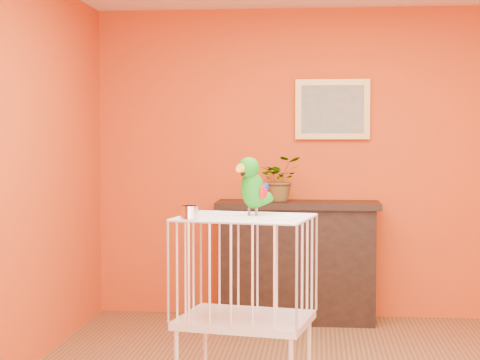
# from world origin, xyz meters

# --- Properties ---
(room_shell) EXTENTS (4.50, 4.50, 4.50)m
(room_shell) POSITION_xyz_m (0.00, 0.00, 1.58)
(room_shell) COLOR #C64112
(room_shell) RESTS_ON ground
(console_cabinet) EXTENTS (1.33, 0.48, 0.99)m
(console_cabinet) POSITION_xyz_m (-0.28, 2.02, 0.50)
(console_cabinet) COLOR black
(console_cabinet) RESTS_ON ground
(potted_plant) EXTENTS (0.44, 0.46, 0.29)m
(potted_plant) POSITION_xyz_m (-0.43, 2.01, 1.13)
(potted_plant) COLOR #26722D
(potted_plant) RESTS_ON console_cabinet
(framed_picture) EXTENTS (0.62, 0.04, 0.50)m
(framed_picture) POSITION_xyz_m (0.00, 2.22, 1.75)
(framed_picture) COLOR #C19444
(framed_picture) RESTS_ON room_shell
(birdcage) EXTENTS (0.78, 0.66, 1.08)m
(birdcage) POSITION_xyz_m (-0.52, -0.18, 0.56)
(birdcage) COLOR white
(birdcage) RESTS_ON ground
(feed_cup) EXTENTS (0.10, 0.10, 0.07)m
(feed_cup) POSITION_xyz_m (-0.80, -0.35, 1.12)
(feed_cup) COLOR silver
(feed_cup) RESTS_ON birdcage
(parrot) EXTENTS (0.22, 0.28, 0.33)m
(parrot) POSITION_xyz_m (-0.48, -0.11, 1.24)
(parrot) COLOR #59544C
(parrot) RESTS_ON birdcage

